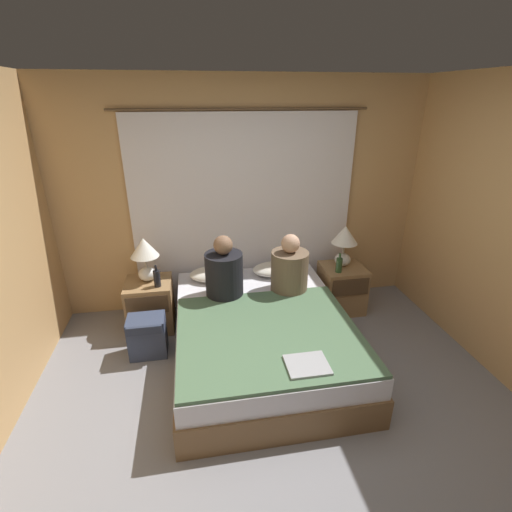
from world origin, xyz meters
The scene contains 17 objects.
ground_plane centered at (0.00, 0.00, 0.00)m, with size 16.00×16.00×0.00m, color gray.
wall_back centered at (0.00, 2.04, 1.25)m, with size 4.09×0.06×2.50m.
curtain_panel centered at (0.00, 1.98, 1.08)m, with size 2.60×0.02×2.18m.
bed centered at (0.00, 0.91, 0.23)m, with size 1.56×2.02×0.46m.
nightstand_left centered at (-1.06, 1.60, 0.27)m, with size 0.46×0.46×0.53m.
nightstand_right centered at (1.06, 1.60, 0.27)m, with size 0.46×0.46×0.53m.
lamp_left centered at (-1.06, 1.65, 0.83)m, with size 0.28×0.28×0.46m.
lamp_right centered at (1.06, 1.65, 0.83)m, with size 0.28×0.28×0.46m.
pillow_left centered at (-0.34, 1.71, 0.52)m, with size 0.58×0.36×0.12m.
pillow_right centered at (0.34, 1.71, 0.52)m, with size 0.58×0.36×0.12m.
blanket_on_bed centered at (0.00, 0.61, 0.48)m, with size 1.50×1.34×0.03m.
person_left_in_bed centered at (-0.30, 1.31, 0.71)m, with size 0.37×0.37×0.63m.
person_right_in_bed centered at (0.36, 1.31, 0.70)m, with size 0.37×0.37×0.60m.
beer_bottle_on_left_stand centered at (-0.95, 1.50, 0.62)m, with size 0.07×0.07×0.23m.
beer_bottle_on_right_stand centered at (0.96, 1.50, 0.62)m, with size 0.07×0.07×0.22m.
laptop_on_bed centered at (0.19, 0.14, 0.50)m, with size 0.31×0.26×0.02m.
backpack_on_floor centered at (-1.06, 1.13, 0.22)m, with size 0.34×0.28×0.40m.
Camera 1 is at (-0.54, -1.90, 2.29)m, focal length 26.00 mm.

